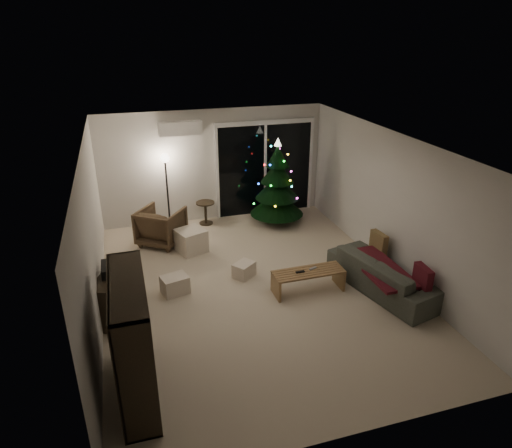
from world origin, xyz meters
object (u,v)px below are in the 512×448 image
(coffee_table, at_px, (308,281))
(armchair, at_px, (161,226))
(christmas_tree, at_px, (277,182))
(bookshelf, at_px, (116,343))
(sofa, at_px, (384,274))
(media_cabinet, at_px, (117,293))

(coffee_table, bearing_deg, armchair, 129.46)
(coffee_table, bearing_deg, christmas_tree, 80.69)
(bookshelf, height_order, sofa, bookshelf)
(media_cabinet, distance_m, coffee_table, 3.08)
(christmas_tree, bearing_deg, sofa, -76.53)
(armchair, relative_size, christmas_tree, 0.43)
(bookshelf, bearing_deg, christmas_tree, 47.22)
(bookshelf, xyz_separation_m, armchair, (0.91, 4.12, -0.39))
(bookshelf, relative_size, coffee_table, 1.28)
(bookshelf, xyz_separation_m, media_cabinet, (0.00, 1.82, -0.42))
(media_cabinet, relative_size, sofa, 0.55)
(armchair, height_order, christmas_tree, christmas_tree)
(sofa, bearing_deg, media_cabinet, 68.37)
(armchair, height_order, sofa, armchair)
(media_cabinet, xyz_separation_m, christmas_tree, (3.52, 2.64, 0.62))
(media_cabinet, distance_m, armchair, 2.47)
(media_cabinet, relative_size, christmas_tree, 0.58)
(bookshelf, bearing_deg, media_cabinet, 85.48)
(bookshelf, xyz_separation_m, sofa, (4.30, 1.21, -0.47))
(coffee_table, bearing_deg, media_cabinet, 174.37)
(sofa, bearing_deg, bookshelf, 92.20)
(coffee_table, relative_size, christmas_tree, 0.62)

